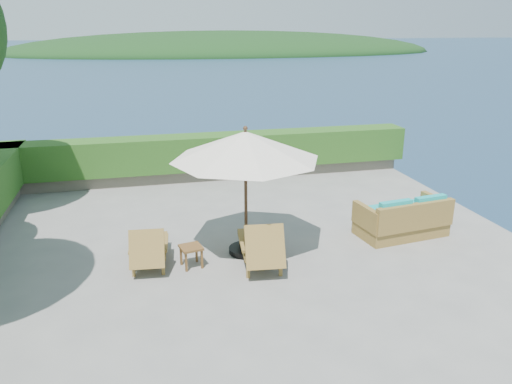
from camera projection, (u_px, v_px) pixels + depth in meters
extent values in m
plane|color=gray|center=(251.00, 257.00, 10.04)|extent=(12.00, 12.00, 0.00)
cube|color=#524A41|center=(251.00, 324.00, 10.53)|extent=(12.00, 12.00, 3.00)
plane|color=navy|center=(251.00, 380.00, 10.99)|extent=(600.00, 600.00, 0.00)
ellipsoid|color=black|center=(227.00, 53.00, 145.68)|extent=(126.00, 57.60, 12.60)
cube|color=gray|center=(210.00, 173.00, 15.15)|extent=(12.00, 0.60, 0.36)
cube|color=#1F4112|center=(209.00, 151.00, 14.94)|extent=(12.40, 0.90, 1.00)
cylinder|color=black|center=(246.00, 250.00, 10.23)|extent=(0.72, 0.72, 0.11)
cylinder|color=#3D2716|center=(246.00, 194.00, 9.85)|extent=(0.07, 0.07, 2.53)
cone|color=silver|center=(245.00, 146.00, 9.54)|extent=(2.98, 2.98, 0.56)
sphere|color=#3D2716|center=(245.00, 128.00, 9.43)|extent=(0.09, 0.09, 0.09)
cube|color=olive|center=(134.00, 270.00, 9.22)|extent=(0.06, 0.06, 0.25)
cube|color=olive|center=(163.00, 268.00, 9.29)|extent=(0.06, 0.06, 0.25)
cube|color=olive|center=(139.00, 245.00, 10.31)|extent=(0.06, 0.06, 0.25)
cube|color=olive|center=(165.00, 243.00, 10.38)|extent=(0.06, 0.06, 0.25)
cube|color=olive|center=(150.00, 246.00, 9.84)|extent=(0.76, 1.31, 0.09)
cube|color=olive|center=(147.00, 249.00, 9.08)|extent=(0.67, 0.47, 0.68)
cube|color=olive|center=(132.00, 244.00, 9.57)|extent=(0.14, 0.82, 0.05)
cube|color=olive|center=(166.00, 243.00, 9.66)|extent=(0.14, 0.82, 0.05)
cube|color=olive|center=(248.00, 271.00, 9.17)|extent=(0.07, 0.07, 0.28)
cube|color=olive|center=(281.00, 269.00, 9.24)|extent=(0.07, 0.07, 0.28)
cube|color=olive|center=(241.00, 242.00, 10.40)|extent=(0.07, 0.07, 0.28)
cube|color=olive|center=(270.00, 240.00, 10.47)|extent=(0.07, 0.07, 0.28)
cube|color=olive|center=(259.00, 244.00, 9.87)|extent=(0.87, 1.48, 0.10)
cube|color=olive|center=(265.00, 247.00, 9.00)|extent=(0.76, 0.53, 0.76)
cube|color=olive|center=(241.00, 242.00, 9.56)|extent=(0.16, 0.93, 0.05)
cube|color=olive|center=(279.00, 240.00, 9.65)|extent=(0.16, 0.93, 0.05)
cube|color=brown|center=(186.00, 262.00, 9.38)|extent=(0.05, 0.05, 0.38)
cube|color=brown|center=(202.00, 259.00, 9.51)|extent=(0.05, 0.05, 0.38)
cube|color=brown|center=(181.00, 256.00, 9.65)|extent=(0.05, 0.05, 0.38)
cube|color=brown|center=(196.00, 253.00, 9.78)|extent=(0.05, 0.05, 0.38)
cube|color=brown|center=(191.00, 247.00, 9.52)|extent=(0.48, 0.48, 0.04)
cube|color=olive|center=(401.00, 226.00, 11.06)|extent=(2.03, 1.20, 0.43)
cube|color=olive|center=(415.00, 217.00, 10.55)|extent=(1.92, 0.40, 0.59)
cube|color=olive|center=(366.00, 218.00, 10.65)|extent=(0.25, 0.97, 0.48)
cube|color=olive|center=(436.00, 207.00, 11.27)|extent=(0.25, 0.97, 0.48)
cube|color=teal|center=(383.00, 214.00, 10.86)|extent=(0.92, 0.87, 0.19)
cube|color=teal|center=(417.00, 209.00, 11.17)|extent=(0.92, 0.87, 0.19)
cube|color=teal|center=(395.00, 210.00, 10.43)|extent=(0.76, 0.24, 0.38)
cube|color=teal|center=(430.00, 205.00, 10.74)|extent=(0.76, 0.24, 0.38)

